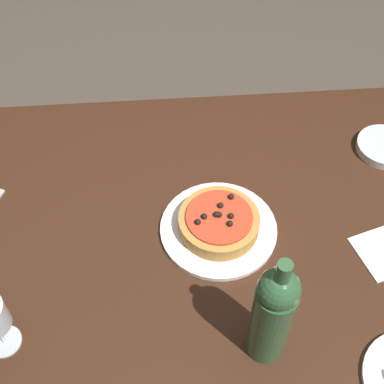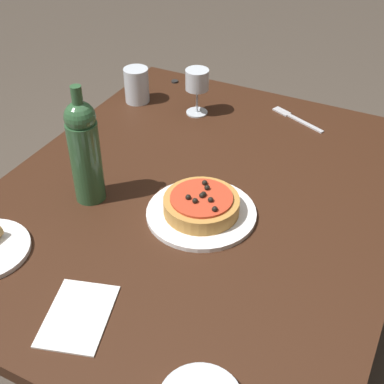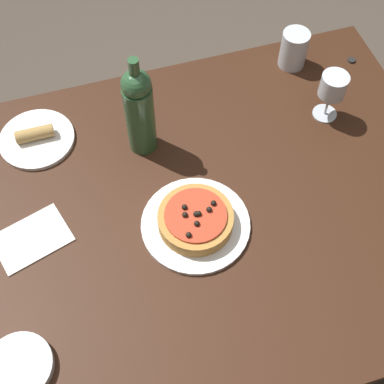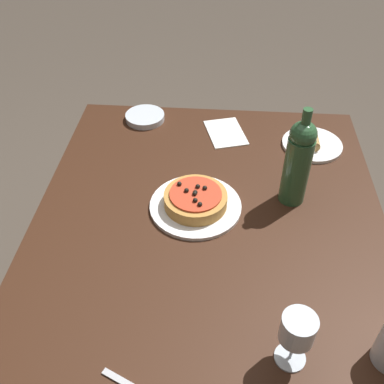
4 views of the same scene
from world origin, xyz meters
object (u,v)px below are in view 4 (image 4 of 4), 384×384
at_px(dining_table, 208,247).
at_px(wine_bottle, 298,161).
at_px(pizza, 196,199).
at_px(wine_glass, 297,331).
at_px(dinner_plate, 196,206).
at_px(side_bowl, 145,117).
at_px(side_plate, 312,143).

relative_size(dining_table, wine_bottle, 4.03).
bearing_deg(dining_table, wine_bottle, 119.20).
bearing_deg(pizza, wine_bottle, 102.21).
distance_m(dining_table, wine_glass, 0.48).
height_order(dining_table, dinner_plate, dinner_plate).
bearing_deg(pizza, wine_glass, 27.51).
height_order(pizza, side_bowl, pizza).
relative_size(dinner_plate, side_bowl, 1.86).
distance_m(dining_table, side_bowl, 0.61).
relative_size(dining_table, side_plate, 6.09).
xyz_separation_m(dinner_plate, wine_glass, (0.46, 0.24, 0.10)).
bearing_deg(wine_bottle, dining_table, -60.80).
bearing_deg(side_plate, side_bowl, -101.40).
bearing_deg(pizza, side_plate, 131.60).
bearing_deg(dining_table, side_plate, 140.56).
relative_size(dining_table, pizza, 6.76).
distance_m(wine_bottle, side_plate, 0.32).
xyz_separation_m(pizza, side_bowl, (-0.46, -0.22, -0.02)).
xyz_separation_m(wine_bottle, side_bowl, (-0.40, -0.51, -0.13)).
bearing_deg(wine_bottle, side_plate, 160.76).
bearing_deg(side_plate, wine_glass, -10.22).
height_order(dining_table, side_plate, side_plate).
xyz_separation_m(dinner_plate, side_plate, (-0.34, 0.38, 0.00)).
height_order(dinner_plate, pizza, pizza).
height_order(wine_glass, side_bowl, wine_glass).
relative_size(wine_glass, side_bowl, 1.03).
distance_m(side_bowl, side_plate, 0.62).
xyz_separation_m(pizza, wine_bottle, (-0.06, 0.29, 0.11)).
height_order(wine_bottle, side_plate, wine_bottle).
height_order(dining_table, side_bowl, side_bowl).
distance_m(dining_table, pizza, 0.15).
xyz_separation_m(wine_bottle, side_plate, (-0.28, 0.10, -0.13)).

